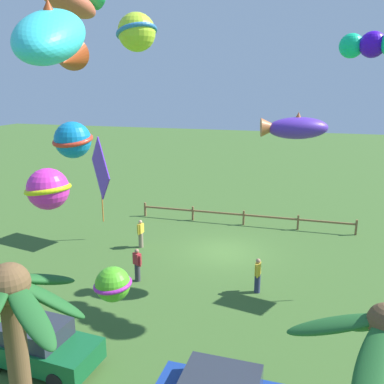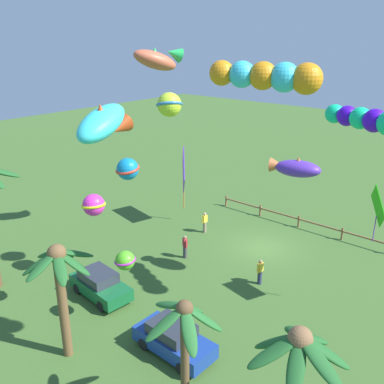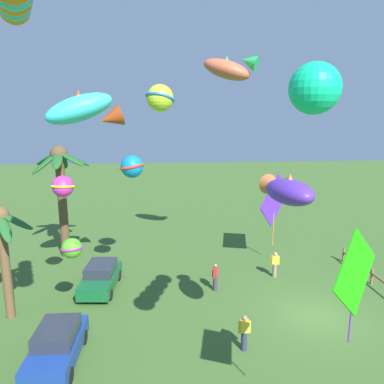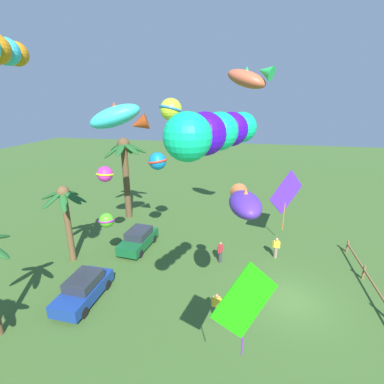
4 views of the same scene
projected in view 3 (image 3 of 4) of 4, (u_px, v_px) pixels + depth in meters
ground_plane at (315, 316)px, 18.23m from camera, size 120.00×120.00×0.00m
palm_tree_0 at (61, 178)px, 25.00m from camera, size 4.09×4.05×7.78m
palm_tree_3 at (2, 237)px, 17.33m from camera, size 3.11×3.32×5.63m
parked_car_0 at (101, 277)px, 20.94m from camera, size 4.03×2.03×1.51m
parked_car_1 at (57, 345)px, 14.75m from camera, size 3.94×1.81×1.51m
spectator_0 at (244, 332)px, 15.50m from camera, size 0.26×0.55×1.59m
spectator_1 at (275, 264)px, 22.56m from camera, size 0.28×0.55×1.59m
spectator_2 at (215, 277)px, 20.81m from camera, size 0.49×0.39×1.59m
kite_ball_1 at (132, 166)px, 19.27m from camera, size 1.57×1.57×1.19m
kite_ball_2 at (63, 186)px, 17.95m from camera, size 1.40×1.39×1.05m
kite_ball_3 at (160, 98)px, 17.01m from camera, size 1.92×1.92×1.25m
kite_fish_4 at (287, 191)px, 13.20m from camera, size 2.94×1.76×1.14m
kite_diamond_5 at (274, 201)px, 24.45m from camera, size 2.46×2.62×4.93m
kite_fish_6 at (84, 110)px, 17.57m from camera, size 2.57×4.09×2.18m
kite_diamond_7 at (355, 274)px, 9.11m from camera, size 1.32×1.76×3.00m
kite_fish_8 at (230, 68)px, 21.65m from camera, size 2.58×3.63×1.90m
kite_ball_9 at (72, 248)px, 17.23m from camera, size 1.46×1.46×0.96m
kite_tube_10 at (312, 93)px, 8.99m from camera, size 3.89×2.04×1.09m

